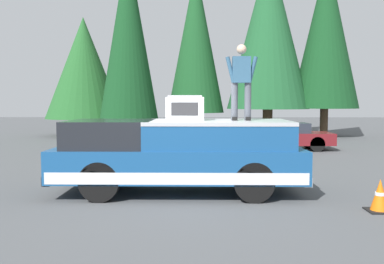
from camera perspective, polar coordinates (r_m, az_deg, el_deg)
ground_plane at (r=9.32m, az=-2.27°, el=-8.67°), size 90.00×90.00×0.00m
pickup_truck at (r=9.44m, az=-1.83°, el=-3.11°), size 2.01×5.54×1.65m
compressor_unit at (r=9.42m, az=-0.94°, el=3.30°), size 0.65×0.84×0.56m
person_on_truck_bed at (r=9.45m, az=6.75°, el=7.06°), size 0.29×0.72×1.69m
parked_car_maroon at (r=18.32m, az=12.36°, el=-0.56°), size 1.64×4.10×1.16m
parked_car_black at (r=17.69m, az=-3.15°, el=-0.63°), size 1.64×4.10×1.16m
traffic_cone at (r=8.70m, az=24.30°, el=-8.03°), size 0.47×0.47×0.62m
conifer_far_left at (r=25.88m, az=17.83°, el=12.84°), size 3.83×3.83×10.44m
conifer_left at (r=25.33m, az=10.44°, el=13.62°), size 4.80×4.80×10.87m
conifer_center_left at (r=25.28m, az=0.52°, el=12.46°), size 3.36×3.36×10.01m
conifer_center_right at (r=23.59m, az=-8.69°, el=13.25°), size 3.22×3.22×10.53m
conifer_right at (r=26.13m, az=-14.55°, el=8.43°), size 4.62×4.62×7.08m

